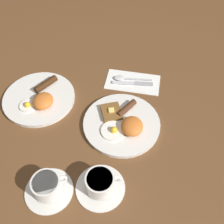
# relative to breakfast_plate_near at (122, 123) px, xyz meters

# --- Properties ---
(ground_plane) EXTENTS (3.00, 3.00, 0.00)m
(ground_plane) POSITION_rel_breakfast_plate_near_xyz_m (0.00, 0.00, -0.01)
(ground_plane) COLOR brown
(breakfast_plate_near) EXTENTS (0.27, 0.27, 0.05)m
(breakfast_plate_near) POSITION_rel_breakfast_plate_near_xyz_m (0.00, 0.00, 0.00)
(breakfast_plate_near) COLOR silver
(breakfast_plate_near) RESTS_ON ground_plane
(breakfast_plate_far) EXTENTS (0.27, 0.27, 0.05)m
(breakfast_plate_far) POSITION_rel_breakfast_plate_near_xyz_m (0.08, 0.32, -0.00)
(breakfast_plate_far) COLOR silver
(breakfast_plate_far) RESTS_ON ground_plane
(teacup_near) EXTENTS (0.15, 0.15, 0.07)m
(teacup_near) POSITION_rel_breakfast_plate_near_xyz_m (-0.24, 0.04, 0.02)
(teacup_near) COLOR silver
(teacup_near) RESTS_ON ground_plane
(teacup_far) EXTENTS (0.14, 0.14, 0.07)m
(teacup_far) POSITION_rel_breakfast_plate_near_xyz_m (-0.26, 0.19, 0.02)
(teacup_far) COLOR silver
(teacup_far) RESTS_ON ground_plane
(napkin) EXTENTS (0.13, 0.23, 0.01)m
(napkin) POSITION_rel_breakfast_plate_near_xyz_m (0.22, -0.02, -0.01)
(napkin) COLOR white
(napkin) RESTS_ON ground_plane
(knife) EXTENTS (0.02, 0.16, 0.01)m
(knife) POSITION_rel_breakfast_plate_near_xyz_m (0.21, -0.03, -0.01)
(knife) COLOR silver
(knife) RESTS_ON napkin
(spoon) EXTENTS (0.03, 0.16, 0.01)m
(spoon) POSITION_rel_breakfast_plate_near_xyz_m (0.23, 0.02, -0.00)
(spoon) COLOR silver
(spoon) RESTS_ON napkin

